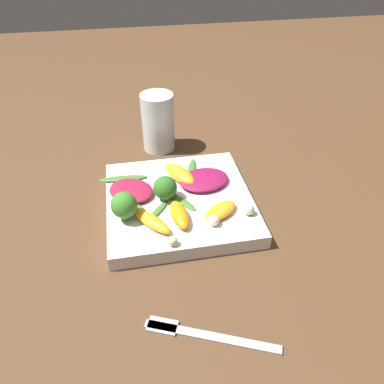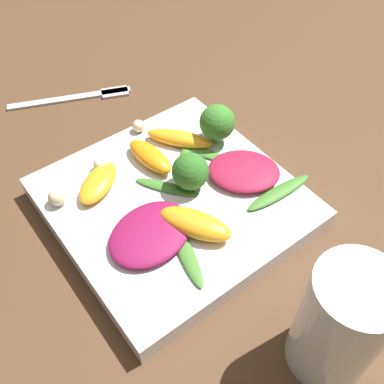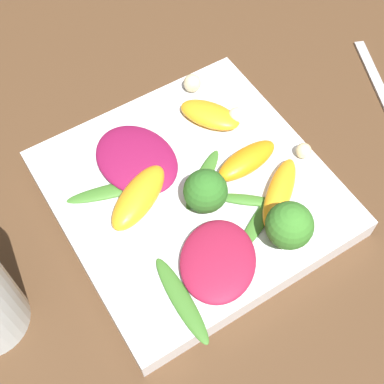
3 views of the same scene
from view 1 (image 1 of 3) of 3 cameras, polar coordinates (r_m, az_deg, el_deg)
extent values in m
plane|color=#4C331E|center=(0.65, -1.93, -2.46)|extent=(2.40, 2.40, 0.00)
cube|color=white|center=(0.64, -1.96, -1.60)|extent=(0.24, 0.24, 0.03)
cylinder|color=silver|center=(0.79, -5.19, 10.55)|extent=(0.07, 0.07, 0.12)
cube|color=#B2B2B7|center=(0.49, 3.45, -20.98)|extent=(0.16, 0.08, 0.01)
cube|color=#B2B2B7|center=(0.50, -4.53, -19.57)|extent=(0.04, 0.03, 0.01)
ellipsoid|color=maroon|center=(0.66, 1.82, 1.88)|extent=(0.10, 0.08, 0.01)
ellipsoid|color=maroon|center=(0.64, -9.25, 0.22)|extent=(0.10, 0.10, 0.01)
ellipsoid|color=orange|center=(0.58, -6.19, -4.41)|extent=(0.06, 0.08, 0.02)
ellipsoid|color=orange|center=(0.58, -1.93, -3.47)|extent=(0.03, 0.07, 0.02)
ellipsoid|color=orange|center=(0.67, -1.87, 2.74)|extent=(0.06, 0.08, 0.02)
ellipsoid|color=orange|center=(0.59, 4.35, -2.87)|extent=(0.07, 0.06, 0.02)
cylinder|color=#7A9E51|center=(0.59, -10.09, -3.41)|extent=(0.01, 0.01, 0.02)
sphere|color=#387A28|center=(0.58, -10.30, -1.97)|extent=(0.04, 0.04, 0.04)
cylinder|color=#84AD5B|center=(0.63, -4.03, -0.66)|extent=(0.01, 0.01, 0.01)
sphere|color=#2D6B23|center=(0.62, -4.09, 0.55)|extent=(0.04, 0.04, 0.04)
ellipsoid|color=#3D7528|center=(0.69, -0.16, 3.01)|extent=(0.04, 0.09, 0.01)
ellipsoid|color=#3D7528|center=(0.60, -7.19, -3.41)|extent=(0.05, 0.09, 0.00)
ellipsoid|color=#3D7528|center=(0.62, -2.10, -1.27)|extent=(0.05, 0.07, 0.00)
ellipsoid|color=#3D7528|center=(0.68, -10.41, 2.04)|extent=(0.09, 0.02, 0.01)
ellipsoid|color=#3D7528|center=(0.60, -5.31, -2.97)|extent=(0.05, 0.05, 0.00)
sphere|color=beige|center=(0.55, -2.98, -7.47)|extent=(0.02, 0.02, 0.02)
sphere|color=beige|center=(0.58, 3.34, -4.34)|extent=(0.02, 0.02, 0.02)
sphere|color=beige|center=(0.60, 8.62, -2.65)|extent=(0.02, 0.02, 0.02)
camera|label=2|loc=(0.79, 8.85, 35.20)|focal=42.00mm
camera|label=3|loc=(0.65, -30.84, 36.17)|focal=50.00mm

